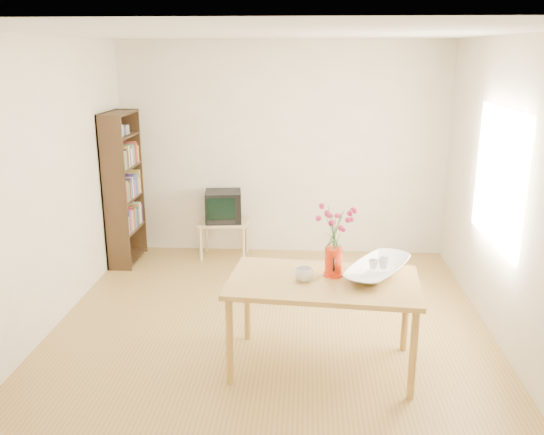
# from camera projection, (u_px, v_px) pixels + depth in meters

# --- Properties ---
(room) EXTENTS (4.50, 4.50, 4.50)m
(room) POSITION_uv_depth(u_px,v_px,m) (273.00, 193.00, 4.88)
(room) COLOR olive
(room) RESTS_ON ground
(table) EXTENTS (1.54, 0.96, 0.75)m
(table) POSITION_uv_depth(u_px,v_px,m) (323.00, 289.00, 4.49)
(table) COLOR #A87D39
(table) RESTS_ON ground
(tv_stand) EXTENTS (0.60, 0.45, 0.46)m
(tv_stand) POSITION_uv_depth(u_px,v_px,m) (224.00, 227.00, 7.06)
(tv_stand) COLOR tan
(tv_stand) RESTS_ON ground
(bookshelf) EXTENTS (0.28, 0.70, 1.80)m
(bookshelf) POSITION_uv_depth(u_px,v_px,m) (124.00, 194.00, 6.80)
(bookshelf) COLOR black
(bookshelf) RESTS_ON ground
(pitcher) EXTENTS (0.15, 0.23, 0.23)m
(pitcher) POSITION_uv_depth(u_px,v_px,m) (333.00, 263.00, 4.53)
(pitcher) COLOR red
(pitcher) RESTS_ON table
(flowers) EXTENTS (0.27, 0.27, 0.38)m
(flowers) POSITION_uv_depth(u_px,v_px,m) (335.00, 226.00, 4.44)
(flowers) COLOR #CC3064
(flowers) RESTS_ON pitcher
(mug) EXTENTS (0.14, 0.14, 0.11)m
(mug) POSITION_uv_depth(u_px,v_px,m) (304.00, 274.00, 4.44)
(mug) COLOR white
(mug) RESTS_ON table
(bowl) EXTENTS (0.72, 0.72, 0.50)m
(bowl) POSITION_uv_depth(u_px,v_px,m) (379.00, 245.00, 4.52)
(bowl) COLOR white
(bowl) RESTS_ON table
(teacup_a) EXTENTS (0.09, 0.09, 0.06)m
(teacup_a) POSITION_uv_depth(u_px,v_px,m) (374.00, 250.00, 4.54)
(teacup_a) COLOR white
(teacup_a) RESTS_ON bowl
(teacup_b) EXTENTS (0.09, 0.09, 0.07)m
(teacup_b) POSITION_uv_depth(u_px,v_px,m) (384.00, 249.00, 4.55)
(teacup_b) COLOR white
(teacup_b) RESTS_ON bowl
(television) EXTENTS (0.48, 0.45, 0.37)m
(television) POSITION_uv_depth(u_px,v_px,m) (223.00, 206.00, 7.00)
(television) COLOR black
(television) RESTS_ON tv_stand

